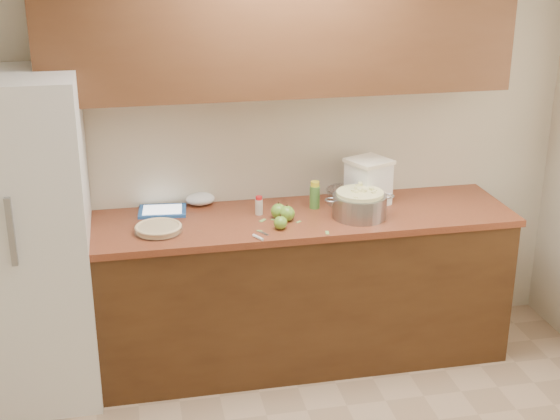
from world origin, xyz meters
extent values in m
plane|color=beige|center=(0.00, 1.80, 1.30)|extent=(3.60, 0.00, 3.60)
cube|color=#462A13|center=(0.00, 1.48, 0.44)|extent=(2.60, 0.65, 0.88)
cube|color=#984A29|center=(0.00, 1.48, 0.90)|extent=(2.64, 0.68, 0.04)
cube|color=#522E19|center=(0.00, 1.63, 1.95)|extent=(2.60, 0.34, 0.70)
cube|color=white|center=(-1.44, 1.44, 0.90)|extent=(0.70, 0.70, 1.80)
cylinder|color=silver|center=(-0.73, 1.38, 0.94)|extent=(0.26, 0.26, 0.04)
cylinder|color=beige|center=(-0.73, 1.38, 0.94)|extent=(0.24, 0.24, 0.03)
torus|color=beige|center=(-0.73, 1.38, 0.95)|extent=(0.26, 0.26, 0.02)
cylinder|color=gray|center=(0.41, 1.38, 0.99)|extent=(0.31, 0.31, 0.13)
torus|color=gray|center=(0.24, 1.38, 1.03)|extent=(0.07, 0.07, 0.01)
torus|color=gray|center=(0.58, 1.38, 1.03)|extent=(0.07, 0.07, 0.01)
cylinder|color=#F0EAA2|center=(0.41, 1.38, 1.00)|extent=(0.27, 0.27, 0.14)
cube|color=white|center=(0.53, 1.59, 1.05)|extent=(0.27, 0.27, 0.25)
cube|color=#F9E9C7|center=(0.53, 1.59, 1.18)|extent=(0.29, 0.29, 0.02)
cube|color=#245AAE|center=(-0.69, 1.68, 0.93)|extent=(0.29, 0.23, 0.02)
cube|color=white|center=(-0.69, 1.68, 0.94)|extent=(0.24, 0.18, 0.00)
cube|color=gray|center=(-0.17, 1.25, 0.92)|extent=(0.06, 0.09, 0.00)
cylinder|color=white|center=(-0.21, 1.18, 0.93)|extent=(0.05, 0.08, 0.02)
cylinder|color=#4C8C38|center=(0.20, 1.58, 0.99)|extent=(0.06, 0.06, 0.14)
cylinder|color=yellow|center=(0.20, 1.58, 1.07)|extent=(0.05, 0.05, 0.03)
cylinder|color=beige|center=(-0.14, 1.54, 0.97)|extent=(0.04, 0.04, 0.09)
cylinder|color=red|center=(-0.14, 1.54, 1.02)|extent=(0.04, 0.04, 0.02)
cylinder|color=black|center=(-0.15, 1.54, 0.96)|extent=(0.04, 0.04, 0.09)
cylinder|color=red|center=(-0.15, 1.54, 1.01)|extent=(0.03, 0.03, 0.02)
cylinder|color=silver|center=(0.40, 1.62, 0.96)|extent=(0.23, 0.23, 0.09)
torus|color=silver|center=(0.40, 1.62, 1.00)|extent=(0.24, 0.24, 0.01)
ellipsoid|color=white|center=(-0.46, 1.77, 0.96)|extent=(0.19, 0.16, 0.07)
sphere|color=#679E2C|center=(-0.05, 1.45, 0.96)|extent=(0.09, 0.09, 0.09)
cylinder|color=#3F2D19|center=(-0.05, 1.45, 1.01)|extent=(0.01, 0.01, 0.01)
sphere|color=#679E2C|center=(-0.01, 1.41, 0.96)|extent=(0.09, 0.09, 0.09)
cylinder|color=#3F2D19|center=(-0.01, 1.41, 1.01)|extent=(0.01, 0.01, 0.01)
sphere|color=#679E2C|center=(-0.07, 1.29, 0.96)|extent=(0.07, 0.07, 0.07)
cylinder|color=#3F2D19|center=(-0.07, 1.29, 1.00)|extent=(0.01, 0.01, 0.01)
cube|color=#82B357|center=(0.17, 1.18, 0.92)|extent=(0.03, 0.05, 0.00)
cube|color=#82B357|center=(-0.19, 1.28, 0.92)|extent=(0.03, 0.03, 0.00)
cube|color=#82B357|center=(-0.08, 1.34, 0.92)|extent=(0.04, 0.05, 0.00)
cube|color=#82B357|center=(-0.07, 1.43, 0.92)|extent=(0.05, 0.04, 0.00)
cube|color=#82B357|center=(-0.14, 1.43, 0.92)|extent=(0.05, 0.05, 0.00)
cube|color=#82B357|center=(0.05, 1.37, 0.92)|extent=(0.04, 0.03, 0.00)
camera|label=1|loc=(-0.87, -2.60, 2.51)|focal=50.00mm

